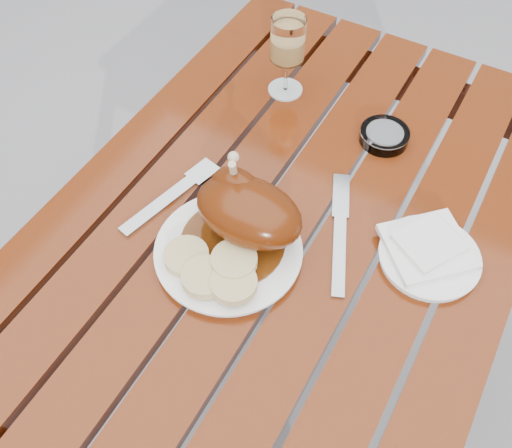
{
  "coord_description": "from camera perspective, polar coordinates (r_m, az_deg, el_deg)",
  "views": [
    {
      "loc": [
        0.26,
        -0.57,
        1.57
      ],
      "look_at": [
        -0.03,
        -0.06,
        0.78
      ],
      "focal_mm": 40.0,
      "sensor_mm": 36.0,
      "label": 1
    }
  ],
  "objects": [
    {
      "name": "bread_dumplings",
      "position": [
        0.93,
        -4.18,
        -4.52
      ],
      "size": [
        0.17,
        0.12,
        0.03
      ],
      "color": "#DEC487",
      "rests_on": "dinner_plate"
    },
    {
      "name": "ground",
      "position": [
        1.69,
        2.04,
        -14.78
      ],
      "size": [
        60.0,
        60.0,
        0.0
      ],
      "primitive_type": "plane",
      "color": "slate",
      "rests_on": "ground"
    },
    {
      "name": "ashtray",
      "position": [
        1.17,
        12.7,
        8.6
      ],
      "size": [
        0.11,
        0.11,
        0.02
      ],
      "primitive_type": "cylinder",
      "rotation": [
        0.0,
        0.0,
        0.12
      ],
      "color": "#B2B7BC",
      "rests_on": "table"
    },
    {
      "name": "side_plate",
      "position": [
        1.01,
        16.92,
        -3.23
      ],
      "size": [
        0.22,
        0.22,
        0.01
      ],
      "primitive_type": "cylinder",
      "rotation": [
        0.0,
        0.0,
        -0.3
      ],
      "color": "white",
      "rests_on": "table"
    },
    {
      "name": "table",
      "position": [
        1.35,
        2.51,
        -8.88
      ],
      "size": [
        0.8,
        1.2,
        0.75
      ],
      "primitive_type": "cube",
      "color": "maroon",
      "rests_on": "ground"
    },
    {
      "name": "wine_glass",
      "position": [
        1.21,
        3.11,
        16.36
      ],
      "size": [
        0.08,
        0.08,
        0.17
      ],
      "primitive_type": "cylinder",
      "rotation": [
        0.0,
        0.0,
        -0.06
      ],
      "color": "#F6C370",
      "rests_on": "table"
    },
    {
      "name": "dinner_plate",
      "position": [
        0.98,
        -2.77,
        -2.76
      ],
      "size": [
        0.28,
        0.28,
        0.02
      ],
      "primitive_type": "cylinder",
      "rotation": [
        0.0,
        0.0,
        -0.1
      ],
      "color": "white",
      "rests_on": "table"
    },
    {
      "name": "fork",
      "position": [
        1.06,
        -8.96,
        2.41
      ],
      "size": [
        0.07,
        0.21,
        0.01
      ],
      "primitive_type": "cube",
      "rotation": [
        0.0,
        0.0,
        -0.23
      ],
      "color": "gray",
      "rests_on": "table"
    },
    {
      "name": "napkin",
      "position": [
        1.01,
        16.76,
        -2.18
      ],
      "size": [
        0.19,
        0.19,
        0.01
      ],
      "primitive_type": "cube",
      "rotation": [
        0.0,
        0.0,
        0.79
      ],
      "color": "white",
      "rests_on": "side_plate"
    },
    {
      "name": "knife",
      "position": [
        1.0,
        8.35,
        -1.68
      ],
      "size": [
        0.11,
        0.22,
        0.01
      ],
      "primitive_type": "cube",
      "rotation": [
        0.0,
        0.0,
        0.4
      ],
      "color": "gray",
      "rests_on": "table"
    },
    {
      "name": "roast_duck",
      "position": [
        0.95,
        -0.99,
        1.47
      ],
      "size": [
        0.2,
        0.19,
        0.14
      ],
      "color": "#4F2309",
      "rests_on": "dinner_plate"
    }
  ]
}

